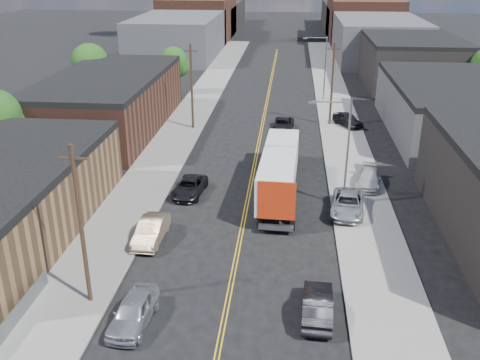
% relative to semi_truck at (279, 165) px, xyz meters
% --- Properties ---
extents(ground, '(260.00, 260.00, 0.00)m').
position_rel_semi_truck_xyz_m(ground, '(-2.58, 32.50, -2.42)').
color(ground, black).
rests_on(ground, ground).
extents(centerline, '(0.32, 120.00, 0.01)m').
position_rel_semi_truck_xyz_m(centerline, '(-2.58, 17.50, -2.41)').
color(centerline, gold).
rests_on(centerline, ground).
extents(sidewalk_left, '(5.00, 140.00, 0.15)m').
position_rel_semi_truck_xyz_m(sidewalk_left, '(-12.08, 17.50, -2.34)').
color(sidewalk_left, slate).
rests_on(sidewalk_left, ground).
extents(sidewalk_right, '(5.00, 140.00, 0.15)m').
position_rel_semi_truck_xyz_m(sidewalk_right, '(6.92, 17.50, -2.34)').
color(sidewalk_right, slate).
rests_on(sidewalk_right, ground).
extents(warehouse_brown, '(12.00, 26.00, 6.60)m').
position_rel_semi_truck_xyz_m(warehouse_brown, '(-20.58, 16.50, 0.88)').
color(warehouse_brown, '#48271D').
rests_on(warehouse_brown, ground).
extents(industrial_right_b, '(14.00, 24.00, 6.10)m').
position_rel_semi_truck_xyz_m(industrial_right_b, '(19.42, 18.50, 0.63)').
color(industrial_right_b, '#3C3C3F').
rests_on(industrial_right_b, ground).
extents(industrial_right_c, '(14.00, 22.00, 7.60)m').
position_rel_semi_truck_xyz_m(industrial_right_c, '(19.42, 44.50, 1.38)').
color(industrial_right_c, black).
rests_on(industrial_right_c, ground).
extents(skyline_left_a, '(16.00, 30.00, 8.00)m').
position_rel_semi_truck_xyz_m(skyline_left_a, '(-22.58, 67.50, 1.58)').
color(skyline_left_a, '#3C3C3F').
rests_on(skyline_left_a, ground).
extents(skyline_right_a, '(16.00, 30.00, 8.00)m').
position_rel_semi_truck_xyz_m(skyline_right_a, '(17.42, 67.50, 1.58)').
color(skyline_right_a, '#3C3C3F').
rests_on(skyline_right_a, ground).
extents(skyline_left_b, '(16.00, 26.00, 10.00)m').
position_rel_semi_truck_xyz_m(skyline_left_b, '(-22.58, 92.50, 2.58)').
color(skyline_left_b, '#48271D').
rests_on(skyline_left_b, ground).
extents(skyline_right_b, '(16.00, 26.00, 10.00)m').
position_rel_semi_truck_xyz_m(skyline_right_b, '(17.42, 92.50, 2.58)').
color(skyline_right_b, '#48271D').
rests_on(skyline_right_b, ground).
extents(skyline_left_c, '(16.00, 40.00, 7.00)m').
position_rel_semi_truck_xyz_m(skyline_left_c, '(-22.58, 112.50, 1.08)').
color(skyline_left_c, black).
rests_on(skyline_left_c, ground).
extents(skyline_right_c, '(16.00, 40.00, 7.00)m').
position_rel_semi_truck_xyz_m(skyline_right_c, '(17.42, 112.50, 1.08)').
color(skyline_right_c, black).
rests_on(skyline_right_c, ground).
extents(streetlight_near, '(3.39, 0.25, 9.00)m').
position_rel_semi_truck_xyz_m(streetlight_near, '(5.01, -2.50, 2.91)').
color(streetlight_near, gray).
rests_on(streetlight_near, ground).
extents(streetlight_far, '(3.39, 0.25, 9.00)m').
position_rel_semi_truck_xyz_m(streetlight_far, '(5.01, 32.50, 2.91)').
color(streetlight_far, gray).
rests_on(streetlight_far, ground).
extents(utility_pole_left_near, '(1.60, 0.26, 10.00)m').
position_rel_semi_truck_xyz_m(utility_pole_left_near, '(-10.78, -17.50, 2.72)').
color(utility_pole_left_near, black).
rests_on(utility_pole_left_near, ground).
extents(utility_pole_left_far, '(1.60, 0.26, 10.00)m').
position_rel_semi_truck_xyz_m(utility_pole_left_far, '(-10.78, 17.50, 2.72)').
color(utility_pole_left_far, black).
rests_on(utility_pole_left_far, ground).
extents(utility_pole_right, '(1.60, 0.26, 10.00)m').
position_rel_semi_truck_xyz_m(utility_pole_right, '(5.62, 20.50, 2.72)').
color(utility_pole_right, black).
rests_on(utility_pole_right, ground).
extents(tree_left_mid, '(5.10, 5.04, 8.37)m').
position_rel_semi_truck_xyz_m(tree_left_mid, '(-26.53, 27.50, 3.06)').
color(tree_left_mid, black).
rests_on(tree_left_mid, ground).
extents(tree_left_far, '(4.35, 4.20, 6.97)m').
position_rel_semi_truck_xyz_m(tree_left_far, '(-16.53, 34.50, 2.15)').
color(tree_left_far, black).
rests_on(tree_left_far, ground).
extents(semi_truck, '(3.27, 16.29, 4.25)m').
position_rel_semi_truck_xyz_m(semi_truck, '(0.00, 0.00, 0.00)').
color(semi_truck, silver).
rests_on(semi_truck, ground).
extents(car_left_a, '(2.30, 4.96, 1.64)m').
position_rel_semi_truck_xyz_m(car_left_a, '(-7.58, -19.27, -1.60)').
color(car_left_a, '#ACAEB1').
rests_on(car_left_a, ground).
extents(car_left_b, '(1.88, 4.99, 1.63)m').
position_rel_semi_truck_xyz_m(car_left_b, '(-8.98, -9.81, -1.60)').
color(car_left_b, '#847056').
rests_on(car_left_b, ground).
extents(car_left_c, '(2.77, 5.20, 1.39)m').
position_rel_semi_truck_xyz_m(car_left_c, '(-7.70, -1.50, -1.72)').
color(car_left_c, black).
rests_on(car_left_c, ground).
extents(car_right_oncoming, '(1.92, 4.89, 1.59)m').
position_rel_semi_truck_xyz_m(car_right_oncoming, '(2.71, -17.61, -1.63)').
color(car_right_oncoming, black).
rests_on(car_right_oncoming, ground).
extents(car_right_lot_a, '(3.26, 5.81, 1.54)m').
position_rel_semi_truck_xyz_m(car_right_lot_a, '(5.62, -4.04, -1.50)').
color(car_right_lot_a, '#A5A8AA').
rests_on(car_right_lot_a, sidewalk_right).
extents(car_right_lot_b, '(2.88, 5.14, 1.41)m').
position_rel_semi_truck_xyz_m(car_right_lot_b, '(7.99, 1.67, -1.57)').
color(car_right_lot_b, '#AEAEAE').
rests_on(car_right_lot_b, sidewalk_right).
extents(car_right_lot_c, '(3.85, 4.89, 1.56)m').
position_rel_semi_truck_xyz_m(car_right_lot_c, '(7.72, 20.02, -1.49)').
color(car_right_lot_c, black).
rests_on(car_right_lot_c, sidewalk_right).
extents(car_ahead_truck, '(2.63, 5.11, 1.38)m').
position_rel_semi_truck_xyz_m(car_ahead_truck, '(-0.02, 17.86, -1.73)').
color(car_ahead_truck, black).
rests_on(car_ahead_truck, ground).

